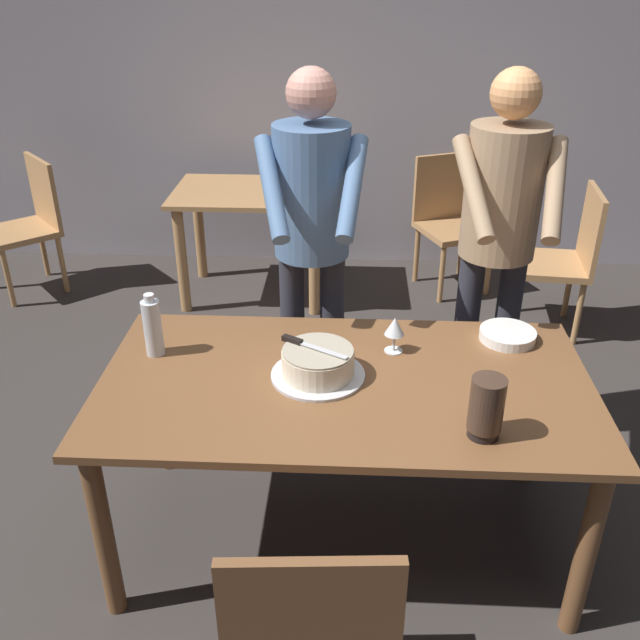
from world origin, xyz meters
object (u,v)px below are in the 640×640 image
Objects in this scene: background_table at (252,214)px; background_chair_3 at (30,221)px; hurricane_lamp at (486,407)px; main_dining_table at (345,403)px; cake_on_platter at (318,364)px; person_standing_beside at (499,227)px; cake_knife at (301,343)px; chair_near_side at (311,633)px; water_bottle at (153,327)px; background_chair_0 at (450,218)px; background_chair_2 at (563,256)px; wine_glass_near at (395,327)px; plate_stack at (508,335)px; person_cutting_cake at (312,227)px.

background_chair_3 is (-1.52, 0.03, -0.09)m from background_table.
main_dining_table is at bearing 146.05° from hurricane_lamp.
cake_on_platter is 0.20× the size of person_standing_beside.
hurricane_lamp reaches higher than cake_on_platter.
chair_near_side reaches higher than cake_knife.
background_chair_3 is (-2.80, 1.55, -0.58)m from person_standing_beside.
water_bottle reaches higher than background_chair_0.
water_bottle is (-0.56, 0.09, -0.00)m from cake_knife.
water_bottle is 0.28× the size of background_chair_3.
background_table is (-1.28, 1.52, -0.50)m from person_standing_beside.
person_standing_beside is (1.36, 0.56, 0.21)m from water_bottle.
background_chair_2 is at bearing -7.20° from background_chair_3.
main_dining_table is 7.05× the size of water_bottle.
wine_glass_near is 0.16× the size of chair_near_side.
hurricane_lamp is at bearing -94.96° from background_chair_0.
chair_near_side is (-0.70, -1.56, -0.58)m from person_standing_beside.
background_chair_2 is (0.65, 1.11, -0.58)m from person_standing_beside.
water_bottle reaches higher than plate_stack.
background_chair_2 is at bearing 50.74° from cake_knife.
person_standing_beside reaches higher than background_chair_2.
background_chair_0 and background_chair_3 have the same top height.
background_chair_3 is (-2.01, 2.20, -0.37)m from cake_knife.
person_cutting_cake is 1.72× the size of background_table.
cake_knife is at bearing -90.17° from person_cutting_cake.
plate_stack is (0.63, 0.33, 0.12)m from main_dining_table.
water_bottle is at bearing -157.57° from person_standing_beside.
hurricane_lamp is 2.76m from background_table.
person_cutting_cake is at bearing -141.62° from background_chair_2.
background_chair_0 is at bearing 77.50° from wine_glass_near.
main_dining_table is 8.01× the size of plate_stack.
water_bottle reaches higher than background_table.
background_chair_2 is at bearing 63.13° from chair_near_side.
plate_stack is 0.24× the size of background_chair_3.
background_chair_2 is 1.00× the size of background_chair_3.
plate_stack is 0.47m from wine_glass_near.
hurricane_lamp reaches higher than background_chair_3.
main_dining_table is at bearing -152.80° from plate_stack.
background_chair_2 is 3.48m from background_chair_3.
water_bottle reaches higher than background_chair_2.
water_bottle is 0.15× the size of person_cutting_cake.
water_bottle is 0.28× the size of background_chair_0.
background_chair_3 reaches higher than plate_stack.
person_cutting_cake is 2.06m from background_chair_0.
chair_near_side is at bearing -103.39° from wine_glass_near.
background_table is (-0.58, 3.07, 0.09)m from chair_near_side.
plate_stack is 0.66m from hurricane_lamp.
main_dining_table is 5.19× the size of cake_on_platter.
cake_on_platter is 0.38× the size of chair_near_side.
background_chair_3 reaches higher than cake_knife.
person_cutting_cake reaches higher than main_dining_table.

